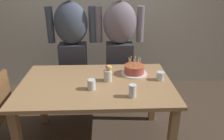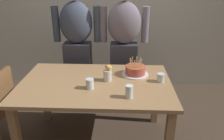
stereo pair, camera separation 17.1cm
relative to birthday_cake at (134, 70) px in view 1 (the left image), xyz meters
The scene contains 9 objects.
back_wall 1.50m from the birthday_cake, 106.64° to the left, with size 5.20×0.10×2.60m, color beige.
dining_table 0.47m from the birthday_cake, 153.82° to the right, with size 1.50×0.96×0.74m.
birthday_cake is the anchor object (origin of this frame).
water_glass_near 0.49m from the birthday_cake, 99.26° to the right, with size 0.07×0.07×0.12m, color silver.
water_glass_far 0.29m from the birthday_cake, 33.15° to the right, with size 0.08×0.08×0.09m, color silver.
water_glass_side 0.55m from the birthday_cake, 142.98° to the right, with size 0.08×0.08×0.10m, color silver.
flower_vase 0.33m from the birthday_cake, 151.09° to the right, with size 0.08×0.08×0.17m.
person_man_bearded 0.91m from the birthday_cake, 142.15° to the left, with size 0.61×0.27×1.66m.
person_woman_cardigan 0.58m from the birthday_cake, 102.18° to the left, with size 0.61×0.27×1.66m.
Camera 1 is at (0.08, -1.99, 1.72)m, focal length 35.86 mm.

